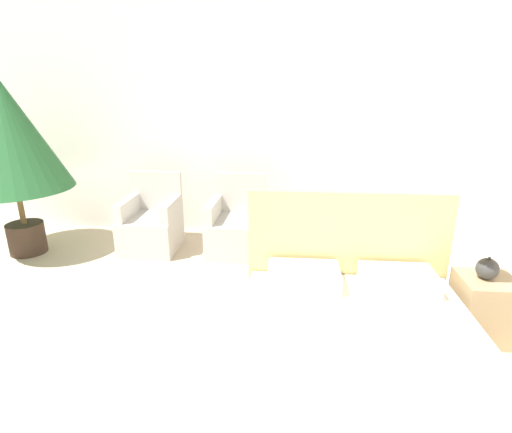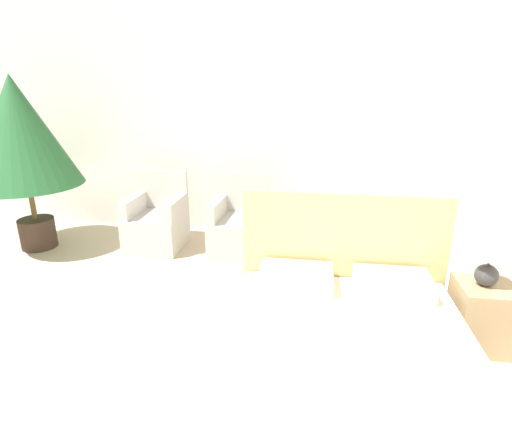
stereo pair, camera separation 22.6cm
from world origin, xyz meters
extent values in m
cube|color=silver|center=(0.00, 4.17, 1.45)|extent=(10.00, 0.06, 2.90)
cube|color=#4C4238|center=(1.37, 1.13, 0.12)|extent=(1.57, 2.05, 0.24)
cube|color=silver|center=(1.37, 1.13, 0.33)|extent=(1.54, 2.01, 0.18)
cube|color=tan|center=(1.37, 2.19, 0.55)|extent=(1.60, 0.06, 1.10)
cube|color=silver|center=(1.01, 1.94, 0.49)|extent=(0.55, 0.36, 0.14)
cube|color=silver|center=(1.72, 1.94, 0.49)|extent=(0.55, 0.36, 0.14)
cube|color=#B7B2A8|center=(-0.73, 3.47, 0.20)|extent=(0.63, 0.67, 0.41)
cube|color=#B7B2A8|center=(-0.73, 3.77, 0.65)|extent=(0.62, 0.06, 0.48)
cube|color=#B7B2A8|center=(-0.99, 3.47, 0.51)|extent=(0.10, 0.60, 0.21)
cube|color=#B7B2A8|center=(-0.47, 3.47, 0.51)|extent=(0.10, 0.60, 0.21)
cube|color=#B7B2A8|center=(0.29, 3.47, 0.20)|extent=(0.65, 0.68, 0.41)
cube|color=#B7B2A8|center=(0.30, 3.77, 0.65)|extent=(0.63, 0.08, 0.48)
cube|color=#B7B2A8|center=(0.02, 3.48, 0.51)|extent=(0.12, 0.60, 0.21)
cube|color=#B7B2A8|center=(0.55, 3.46, 0.51)|extent=(0.12, 0.60, 0.21)
cylinder|color=#38281E|center=(-2.15, 3.26, 0.18)|extent=(0.40, 0.40, 0.36)
cylinder|color=brown|center=(-2.15, 3.26, 0.57)|extent=(0.06, 0.06, 0.42)
cone|color=#235B2D|center=(-2.15, 3.26, 1.39)|extent=(1.23, 1.23, 1.22)
cube|color=#937A56|center=(2.41, 1.99, 0.25)|extent=(0.40, 0.40, 0.50)
sphere|color=#333333|center=(2.38, 2.00, 0.58)|extent=(0.16, 0.16, 0.16)
cylinder|color=#333333|center=(2.38, 2.00, 0.70)|extent=(0.02, 0.02, 0.06)
cone|color=silver|center=(2.38, 2.00, 0.82)|extent=(0.25, 0.25, 0.18)
camera|label=1|loc=(0.88, -0.84, 1.91)|focal=28.00mm
camera|label=2|loc=(1.11, -0.81, 1.91)|focal=28.00mm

